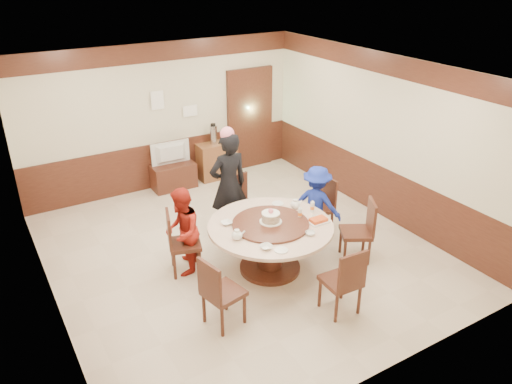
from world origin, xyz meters
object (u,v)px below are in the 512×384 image
shrimp_platter (318,220)px  person_standing (229,186)px  television (172,154)px  side_cabinet (217,160)px  thermos (213,135)px  tv_stand (174,176)px  banquet_table (270,238)px  person_blue (316,204)px  birthday_cake (271,217)px  person_red (182,232)px

shrimp_platter → person_standing: bearing=113.3°
television → side_cabinet: (0.98, 0.03, -0.35)m
shrimp_platter → thermos: bearing=87.0°
side_cabinet → television: bearing=-178.3°
tv_stand → side_cabinet: side_cabinet is taller
banquet_table → person_standing: person_standing is taller
thermos → person_blue: bearing=-84.7°
thermos → shrimp_platter: bearing=-93.0°
banquet_table → person_blue: 1.17m
person_standing → birthday_cake: person_standing is taller
person_standing → thermos: person_standing is taller
shrimp_platter → side_cabinet: bearing=86.1°
banquet_table → shrimp_platter: 0.73m
television → person_red: bearing=72.3°
person_standing → side_cabinet: bearing=-111.9°
person_red → shrimp_platter: 1.95m
banquet_table → tv_stand: banquet_table is taller
side_cabinet → thermos: thermos is taller
banquet_table → person_blue: size_ratio=1.42×
birthday_cake → tv_stand: bearing=92.1°
birthday_cake → shrimp_platter: size_ratio=1.07×
television → thermos: bearing=-176.3°
birthday_cake → television: (-0.12, 3.38, -0.13)m
birthday_cake → television: bearing=92.1°
banquet_table → person_red: person_red is taller
tv_stand → thermos: thermos is taller
shrimp_platter → thermos: size_ratio=0.79×
banquet_table → person_blue: person_blue is taller
tv_stand → side_cabinet: size_ratio=1.06×
birthday_cake → television: 3.39m
person_standing → person_blue: size_ratio=1.40×
birthday_cake → tv_stand: (-0.12, 3.38, -0.60)m
shrimp_platter → television: 3.77m
side_cabinet → shrimp_platter: bearing=-93.9°
birthday_cake → tv_stand: birthday_cake is taller
tv_stand → thermos: (0.93, 0.03, 0.69)m
banquet_table → birthday_cake: (0.02, 0.02, 0.32)m
banquet_table → side_cabinet: size_ratio=2.24×
person_red → side_cabinet: bearing=173.6°
person_blue → shrimp_platter: 0.83m
birthday_cake → side_cabinet: size_ratio=0.40×
thermos → person_standing: bearing=-110.8°
television → tv_stand: bearing=-0.0°
banquet_table → person_blue: (1.10, 0.37, 0.10)m
tv_stand → side_cabinet: bearing=1.7°
shrimp_platter → person_blue: bearing=54.4°
person_standing → person_blue: bearing=143.5°
shrimp_platter → television: size_ratio=0.39×
banquet_table → birthday_cake: bearing=54.5°
person_blue → tv_stand: (-1.21, 3.03, -0.38)m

